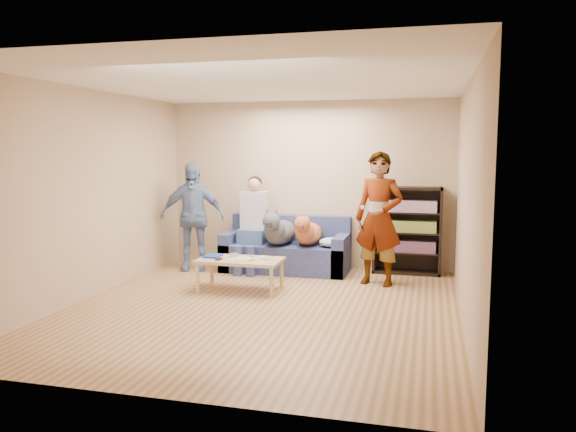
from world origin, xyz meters
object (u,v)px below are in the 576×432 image
(person_standing_right, at_px, (379,219))
(coffee_table, at_px, (240,262))
(person_standing_left, at_px, (192,216))
(notebook_blue, at_px, (213,256))
(dog_tan, at_px, (308,232))
(camera_silver, at_px, (234,255))
(dog_gray, at_px, (279,231))
(person_seated, at_px, (253,220))
(bookshelf, at_px, (407,228))
(sofa, at_px, (287,252))

(person_standing_right, height_order, coffee_table, person_standing_right)
(person_standing_right, xyz_separation_m, person_standing_left, (-2.87, 0.28, -0.08))
(notebook_blue, bearing_deg, person_standing_left, 126.33)
(notebook_blue, xyz_separation_m, dog_tan, (1.04, 1.17, 0.19))
(person_standing_right, distance_m, camera_silver, 2.02)
(person_standing_right, bearing_deg, dog_tan, 172.88)
(person_standing_left, xyz_separation_m, dog_gray, (1.35, 0.09, -0.19))
(person_standing_left, height_order, coffee_table, person_standing_left)
(coffee_table, bearing_deg, person_seated, 100.13)
(person_seated, bearing_deg, notebook_blue, -98.58)
(coffee_table, bearing_deg, bookshelf, 37.49)
(notebook_blue, distance_m, bookshelf, 2.94)
(notebook_blue, bearing_deg, camera_silver, 14.04)
(camera_silver, xyz_separation_m, dog_gray, (0.34, 1.02, 0.20))
(notebook_blue, relative_size, dog_gray, 0.21)
(notebook_blue, distance_m, sofa, 1.49)
(person_standing_left, bearing_deg, sofa, -2.66)
(sofa, height_order, dog_gray, dog_gray)
(person_standing_left, relative_size, dog_tan, 1.44)
(coffee_table, bearing_deg, person_standing_left, 137.23)
(camera_silver, distance_m, dog_gray, 1.10)
(person_standing_right, relative_size, notebook_blue, 7.03)
(person_standing_left, distance_m, bookshelf, 3.27)
(person_standing_left, height_order, camera_silver, person_standing_left)
(person_standing_left, bearing_deg, person_standing_right, -20.67)
(person_standing_right, height_order, person_seated, person_standing_right)
(person_standing_left, distance_m, person_seated, 0.94)
(dog_gray, distance_m, bookshelf, 1.92)
(camera_silver, distance_m, bookshelf, 2.66)
(person_standing_right, distance_m, dog_gray, 1.59)
(dog_gray, bearing_deg, person_standing_left, -176.04)
(dog_tan, height_order, bookshelf, bookshelf)
(person_standing_right, height_order, bookshelf, person_standing_right)
(person_standing_left, bearing_deg, camera_silver, -57.58)
(person_standing_right, height_order, person_standing_left, person_standing_right)
(camera_silver, xyz_separation_m, sofa, (0.40, 1.24, -0.16))
(sofa, bearing_deg, person_standing_left, -167.58)
(person_standing_left, relative_size, camera_silver, 15.08)
(notebook_blue, relative_size, camera_silver, 2.36)
(sofa, bearing_deg, dog_gray, -106.93)
(person_standing_left, height_order, dog_tan, person_standing_left)
(bookshelf, bearing_deg, person_standing_left, -170.37)
(notebook_blue, relative_size, bookshelf, 0.20)
(notebook_blue, xyz_separation_m, sofa, (0.68, 1.31, -0.15))
(person_standing_left, xyz_separation_m, sofa, (1.42, 0.31, -0.55))
(person_standing_left, height_order, person_seated, person_standing_left)
(person_standing_left, relative_size, sofa, 0.87)
(bookshelf, bearing_deg, notebook_blue, -148.07)
(notebook_blue, xyz_separation_m, dog_gray, (0.62, 1.09, 0.21))
(notebook_blue, bearing_deg, bookshelf, 31.93)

